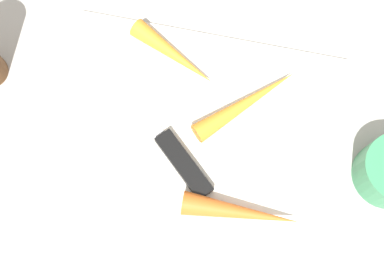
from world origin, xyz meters
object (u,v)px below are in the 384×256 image
(knife, at_px, (173,155))
(carrot_shortest, at_px, (174,54))
(carrot_longest, at_px, (246,103))
(cutting_board, at_px, (192,129))
(carrot_medium, at_px, (240,212))

(knife, xyz_separation_m, carrot_shortest, (-0.03, 0.13, 0.01))
(carrot_longest, bearing_deg, knife, -177.37)
(cutting_board, distance_m, carrot_longest, 0.07)
(knife, relative_size, carrot_shortest, 1.31)
(cutting_board, xyz_separation_m, carrot_shortest, (-0.04, 0.09, 0.02))
(carrot_longest, bearing_deg, carrot_medium, -127.94)
(cutting_board, distance_m, knife, 0.04)
(knife, bearing_deg, cutting_board, -68.27)
(carrot_medium, height_order, carrot_longest, carrot_medium)
(knife, bearing_deg, carrot_medium, -167.79)
(carrot_shortest, bearing_deg, carrot_longest, 2.41)
(knife, distance_m, carrot_shortest, 0.13)
(carrot_longest, height_order, carrot_shortest, same)
(knife, distance_m, carrot_medium, 0.10)
(knife, xyz_separation_m, carrot_medium, (0.09, -0.05, 0.01))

